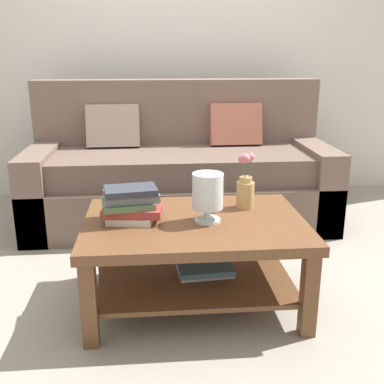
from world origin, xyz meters
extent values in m
plane|color=gray|center=(0.00, 0.00, 0.00)|extent=(10.00, 10.00, 0.00)
cube|color=beige|center=(0.00, 1.65, 1.35)|extent=(6.40, 0.12, 2.70)
cube|color=brown|center=(-0.03, 0.78, 0.18)|extent=(2.24, 0.90, 0.36)
cube|color=brown|center=(-0.03, 0.75, 0.46)|extent=(2.00, 0.74, 0.20)
cube|color=brown|center=(-0.03, 1.13, 0.71)|extent=(2.24, 0.20, 0.70)
cube|color=brown|center=(-1.05, 0.78, 0.30)|extent=(0.20, 0.90, 0.60)
cube|color=brown|center=(0.99, 0.78, 0.30)|extent=(0.20, 0.90, 0.60)
cube|color=gray|center=(-0.54, 0.99, 0.72)|extent=(0.40, 0.19, 0.34)
cube|color=#B26651|center=(0.42, 0.99, 0.72)|extent=(0.40, 0.19, 0.34)
cube|color=brown|center=(-0.04, -0.42, 0.44)|extent=(1.10, 0.77, 0.05)
cube|color=brown|center=(-0.53, -0.75, 0.21)|extent=(0.07, 0.07, 0.41)
cube|color=brown|center=(0.46, -0.75, 0.21)|extent=(0.07, 0.07, 0.41)
cube|color=brown|center=(-0.53, -0.09, 0.21)|extent=(0.07, 0.07, 0.41)
cube|color=brown|center=(0.46, -0.09, 0.21)|extent=(0.07, 0.07, 0.41)
cube|color=brown|center=(-0.04, -0.42, 0.14)|extent=(0.98, 0.65, 0.02)
cube|color=beige|center=(0.02, -0.38, 0.17)|extent=(0.30, 0.22, 0.03)
cube|color=#3D6075|center=(0.02, -0.42, 0.20)|extent=(0.29, 0.22, 0.03)
cube|color=beige|center=(-0.35, -0.40, 0.48)|extent=(0.25, 0.24, 0.03)
cube|color=#993833|center=(-0.35, -0.41, 0.52)|extent=(0.30, 0.19, 0.04)
cube|color=#51704C|center=(-0.36, -0.41, 0.55)|extent=(0.27, 0.22, 0.03)
cube|color=slate|center=(-0.35, -0.39, 0.59)|extent=(0.29, 0.21, 0.04)
cube|color=#2D333D|center=(-0.35, -0.41, 0.62)|extent=(0.27, 0.20, 0.03)
cylinder|color=silver|center=(0.02, -0.45, 0.47)|extent=(0.13, 0.13, 0.02)
cylinder|color=silver|center=(0.02, -0.45, 0.51)|extent=(0.04, 0.04, 0.06)
cylinder|color=silver|center=(0.02, -0.45, 0.62)|extent=(0.15, 0.15, 0.17)
sphere|color=slate|center=(0.00, -0.45, 0.59)|extent=(0.05, 0.05, 0.05)
sphere|color=tan|center=(0.05, -0.44, 0.59)|extent=(0.06, 0.06, 0.06)
cylinder|color=tan|center=(0.25, -0.26, 0.53)|extent=(0.10, 0.10, 0.14)
cylinder|color=tan|center=(0.25, -0.26, 0.62)|extent=(0.07, 0.07, 0.03)
cylinder|color=#426638|center=(0.27, -0.26, 0.68)|extent=(0.01, 0.01, 0.10)
sphere|color=#C66B7A|center=(0.27, -0.26, 0.74)|extent=(0.04, 0.04, 0.04)
cylinder|color=#426638|center=(0.24, -0.24, 0.67)|extent=(0.01, 0.01, 0.08)
sphere|color=#C66B7A|center=(0.24, -0.24, 0.73)|extent=(0.05, 0.05, 0.05)
cylinder|color=#426638|center=(0.24, -0.28, 0.68)|extent=(0.01, 0.01, 0.09)
sphere|color=#C66B7A|center=(0.24, -0.28, 0.74)|extent=(0.05, 0.05, 0.05)
camera|label=1|loc=(-0.24, -2.57, 1.28)|focal=43.08mm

